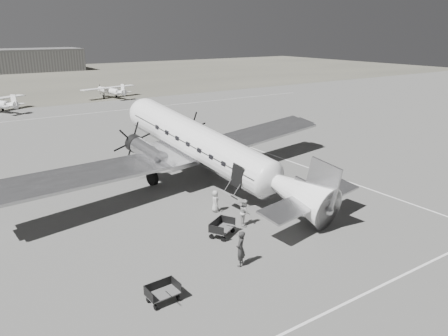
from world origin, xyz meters
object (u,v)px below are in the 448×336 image
Objects in this scene: ramp_agent at (245,212)px; light_plane_right at (110,92)px; ground_crew at (241,249)px; baggage_cart_far at (163,293)px; dc3_airliner at (209,151)px; baggage_cart_near at (222,228)px; passenger at (215,201)px; hangar_main at (7,61)px.

light_plane_right is at bearing 17.98° from ramp_agent.
ground_crew is at bearing 170.90° from ramp_agent.
dc3_airliner is at bearing 46.82° from baggage_cart_far.
baggage_cart_near is 1.13× the size of passenger.
hangar_main is at bearing 83.17° from light_plane_right.
hangar_main reaches higher than dc3_airliner.
baggage_cart_near is at bearing 133.44° from ramp_agent.
passenger is (2.80, 6.79, -0.21)m from ground_crew.
baggage_cart_far is (-13.06, -129.21, -2.86)m from hangar_main.
light_plane_right is 59.05m from ramp_agent.
ground_crew is at bearing -124.92° from dc3_airliner.
ground_crew is at bearing -93.66° from hangar_main.
baggage_cart_far is at bearing -95.77° from hangar_main.
ground_crew reaches higher than ramp_agent.
dc3_airliner is at bearing -3.24° from passenger.
ramp_agent is at bearing -114.70° from dc3_airliner.
ramp_agent is (2.05, 0.50, 0.38)m from baggage_cart_near.
baggage_cart_near is 3.76m from passenger.
passenger reaches higher than baggage_cart_near.
baggage_cart_far is (-20.19, -62.37, -0.68)m from light_plane_right.
light_plane_right is 7.02× the size of passenger.
ground_crew is (-4.94, -10.91, -2.07)m from dc3_airliner.
light_plane_right reaches higher than ramp_agent.
baggage_cart_far is 10.67m from passenger.
baggage_cart_far is 0.80× the size of ground_crew.
dc3_airliner is 15.37m from baggage_cart_far.
ground_crew reaches higher than passenger.
baggage_cart_far is 4.92m from ground_crew.
passenger is at bearing 37.53° from ramp_agent.
ramp_agent is (8.03, 4.58, 0.43)m from baggage_cart_far.
dc3_airliner reaches higher than ground_crew.
hangar_main is 26.97× the size of baggage_cart_far.
hangar_main is 21.51× the size of ground_crew.
light_plane_right is at bearing 46.68° from baggage_cart_near.
hangar_main is at bearing -134.83° from ground_crew.
hangar_main is at bearing 57.15° from baggage_cart_near.
dc3_airliner is 20.55× the size of baggage_cart_far.
light_plane_right is 59.99m from baggage_cart_near.
light_plane_right is 6.91× the size of baggage_cart_far.
passenger is at bearing -153.55° from ground_crew.
baggage_cart_far is at bearing -120.85° from light_plane_right.
hangar_main is 3.91× the size of light_plane_right.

